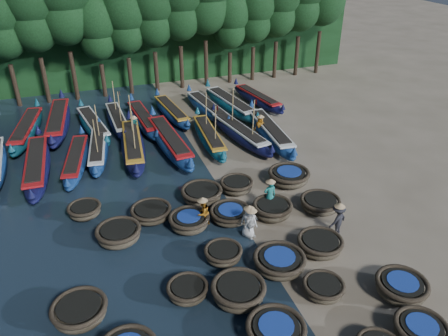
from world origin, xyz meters
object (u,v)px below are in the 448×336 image
object	(u,v)px
coracle_16	(189,221)
long_boat_1	(37,165)
coracle_24	(289,176)
long_boat_3	(98,149)
long_boat_5	(170,141)
coracle_18	(272,209)
long_boat_7	(240,133)
long_boat_14	(171,111)
long_boat_11	(93,125)
long_boat_9	(27,130)
coracle_12	(223,254)
long_boat_4	(133,145)
coracle_17	(230,214)
fisherman_6	(260,126)
long_boat_13	(144,119)
long_boat_16	(230,104)
coracle_14	(320,244)
coracle_20	(85,210)
long_boat_15	(207,108)
long_boat_6	(209,137)
fisherman_0	(249,221)
fisherman_1	(270,194)
fisherman_4	(251,223)
fisherman_5	(134,127)
coracle_10	(80,311)
coracle_13	(279,262)
coracle_6	(238,291)
long_boat_2	(76,160)
coracle_4	(420,331)
coracle_19	(320,203)
coracle_22	(202,194)
coracle_21	(151,212)
long_boat_10	(58,121)
fisherman_2	(203,212)
long_boat_17	(258,99)
coracle_7	(276,331)
coracle_23	(237,185)
coracle_8	(323,288)
coracle_15	(119,234)
coracle_11	(188,290)
fisherman_3	(338,219)

from	to	relation	value
coracle_16	long_boat_1	distance (m)	10.85
coracle_16	coracle_24	distance (m)	6.89
long_boat_3	long_boat_5	distance (m)	4.59
coracle_18	long_boat_7	distance (m)	9.12
coracle_24	long_boat_14	xyz separation A→B (m)	(-4.06, 11.86, 0.01)
long_boat_11	long_boat_9	bearing A→B (deg)	162.36
coracle_12	long_boat_4	xyz separation A→B (m)	(-2.10, 11.75, 0.19)
coracle_17	fisherman_6	bearing A→B (deg)	58.13
coracle_16	long_boat_13	size ratio (longest dim) A/B	0.27
long_boat_1	long_boat_16	world-z (taller)	long_boat_1
coracle_14	coracle_20	world-z (taller)	coracle_14
long_boat_3	long_boat_15	distance (m)	9.79
long_boat_6	fisherman_0	world-z (taller)	long_boat_6
long_boat_9	fisherman_1	distance (m)	18.47
fisherman_0	fisherman_4	bearing A→B (deg)	148.89
coracle_18	long_boat_4	xyz separation A→B (m)	(-5.55, 9.44, 0.10)
long_boat_1	fisherman_5	distance (m)	7.10
long_boat_13	fisherman_6	size ratio (longest dim) A/B	4.37
coracle_10	coracle_13	xyz separation A→B (m)	(8.26, -0.01, 0.02)
coracle_6	long_boat_1	distance (m)	15.43
long_boat_2	fisherman_6	distance (m)	12.35
long_boat_6	coracle_4	bearing A→B (deg)	-78.92
long_boat_13	coracle_19	bearing A→B (deg)	-68.45
coracle_22	long_boat_4	xyz separation A→B (m)	(-2.57, 6.92, 0.10)
coracle_14	coracle_21	bearing A→B (deg)	143.26
long_boat_10	fisherman_2	bearing A→B (deg)	-60.91
long_boat_9	coracle_21	bearing A→B (deg)	-53.78
coracle_4	long_boat_5	world-z (taller)	long_boat_5
coracle_16	long_boat_17	world-z (taller)	long_boat_17
coracle_14	long_boat_4	xyz separation A→B (m)	(-6.45, 12.63, 0.16)
coracle_12	fisherman_1	world-z (taller)	fisherman_1
coracle_7	long_boat_4	world-z (taller)	long_boat_4
coracle_14	coracle_21	distance (m)	8.43
coracle_23	fisherman_2	distance (m)	3.66
coracle_4	coracle_8	bearing A→B (deg)	125.26
coracle_23	long_boat_11	bearing A→B (deg)	122.05
coracle_7	coracle_19	distance (m)	8.82
coracle_15	coracle_21	xyz separation A→B (m)	(1.78, 1.30, -0.06)
coracle_13	coracle_23	bearing A→B (deg)	85.57
long_boat_6	long_boat_14	xyz separation A→B (m)	(-1.34, 5.34, -0.02)
long_boat_6	fisherman_1	world-z (taller)	long_boat_6
coracle_11	coracle_24	xyz separation A→B (m)	(7.78, 6.56, 0.12)
coracle_15	fisherman_0	distance (m)	6.13
coracle_19	fisherman_2	xyz separation A→B (m)	(-6.17, 0.67, 0.45)
coracle_19	long_boat_4	world-z (taller)	long_boat_4
long_boat_4	fisherman_3	size ratio (longest dim) A/B	4.47
long_boat_1	fisherman_3	distance (m)	17.51
coracle_17	long_boat_17	xyz separation A→B (m)	(7.69, 14.52, 0.10)
coracle_15	long_boat_5	bearing A→B (deg)	62.76
long_boat_14	long_boat_4	bearing A→B (deg)	-132.62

